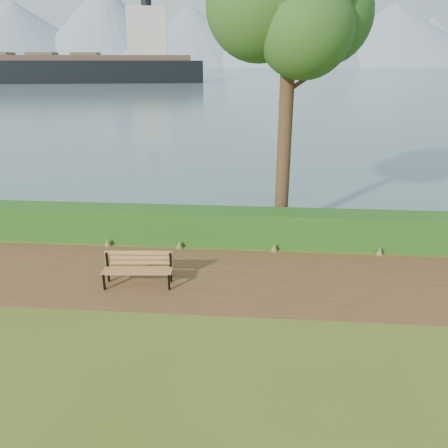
{
  "coord_description": "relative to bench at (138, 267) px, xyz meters",
  "views": [
    {
      "loc": [
        1.1,
        -9.27,
        5.04
      ],
      "look_at": [
        0.25,
        1.2,
        1.1
      ],
      "focal_mm": 35.0,
      "sensor_mm": 36.0,
      "label": 1
    }
  ],
  "objects": [
    {
      "name": "ground",
      "position": [
        1.68,
        0.15,
        -0.47
      ],
      "size": [
        140.0,
        140.0,
        0.0
      ],
      "primitive_type": "plane",
      "color": "#4C5D1A",
      "rests_on": "ground"
    },
    {
      "name": "path",
      "position": [
        1.68,
        0.45,
        -0.46
      ],
      "size": [
        40.0,
        3.4,
        0.01
      ],
      "primitive_type": "cube",
      "color": "#58331E",
      "rests_on": "ground"
    },
    {
      "name": "mountains",
      "position": [
        -7.49,
        406.2,
        27.23
      ],
      "size": [
        585.0,
        190.0,
        70.0
      ],
      "color": "gray",
      "rests_on": "ground"
    },
    {
      "name": "bench",
      "position": [
        0.0,
        0.0,
        0.0
      ],
      "size": [
        1.65,
        0.6,
        0.81
      ],
      "rotation": [
        0.0,
        0.0,
        0.07
      ],
      "color": "black",
      "rests_on": "ground"
    },
    {
      "name": "hedge",
      "position": [
        1.68,
        2.75,
        0.03
      ],
      "size": [
        32.0,
        0.85,
        1.0
      ],
      "primitive_type": "cube",
      "color": "#193E11",
      "rests_on": "ground"
    },
    {
      "name": "cargo_ship",
      "position": [
        -44.12,
        98.25,
        2.72
      ],
      "size": [
        71.28,
        24.11,
        21.39
      ],
      "rotation": [
        0.0,
        0.0,
        0.19
      ],
      "color": "black",
      "rests_on": "ground"
    },
    {
      "name": "water",
      "position": [
        1.68,
        260.15,
        -0.46
      ],
      "size": [
        700.0,
        510.0,
        0.0
      ],
      "primitive_type": "cube",
      "color": "slate",
      "rests_on": "ground"
    }
  ]
}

